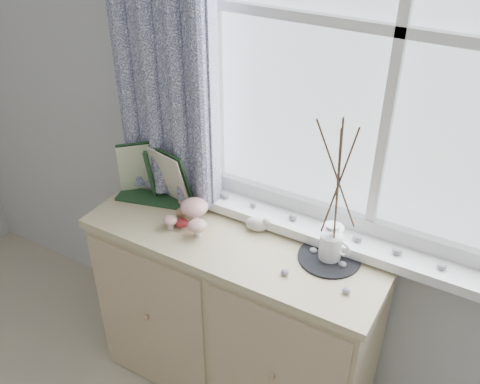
{
  "coord_description": "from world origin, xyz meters",
  "views": [
    {
      "loc": [
        0.68,
        0.36,
        2.12
      ],
      "look_at": [
        -0.1,
        1.7,
        1.1
      ],
      "focal_mm": 40.0,
      "sensor_mm": 36.0,
      "label": 1
    }
  ],
  "objects": [
    {
      "name": "botanical_book",
      "position": [
        -0.57,
        1.77,
        0.98
      ],
      "size": [
        0.4,
        0.23,
        0.27
      ],
      "primitive_type": null,
      "rotation": [
        0.0,
        0.0,
        0.27
      ],
      "color": "#1B391F",
      "rests_on": "sideboard"
    },
    {
      "name": "wooden_eggs",
      "position": [
        -0.4,
        1.76,
        0.87
      ],
      "size": [
        0.13,
        0.17,
        0.06
      ],
      "color": "tan",
      "rests_on": "sideboard"
    },
    {
      "name": "sideboard",
      "position": [
        -0.15,
        1.75,
        0.43
      ],
      "size": [
        1.2,
        0.45,
        0.85
      ],
      "color": "#C6B58A",
      "rests_on": "ground"
    },
    {
      "name": "songbird_figurine",
      "position": [
        -0.1,
        1.83,
        0.88
      ],
      "size": [
        0.13,
        0.08,
        0.06
      ],
      "primitive_type": null,
      "rotation": [
        0.0,
        0.0,
        0.25
      ],
      "color": "beige",
      "rests_on": "sideboard"
    },
    {
      "name": "crocheted_doily",
      "position": [
        0.21,
        1.81,
        0.85
      ],
      "size": [
        0.23,
        0.23,
        0.01
      ],
      "primitive_type": "cylinder",
      "color": "black",
      "rests_on": "sideboard"
    },
    {
      "name": "sideboard_pebbles",
      "position": [
        0.18,
        1.76,
        0.86
      ],
      "size": [
        0.33,
        0.23,
        0.02
      ],
      "color": "#949497",
      "rests_on": "sideboard"
    },
    {
      "name": "twig_pitcher",
      "position": [
        0.21,
        1.81,
        1.2
      ],
      "size": [
        0.26,
        0.26,
        0.62
      ],
      "rotation": [
        0.0,
        0.0,
        -0.2
      ],
      "color": "white",
      "rests_on": "crocheted_doily"
    },
    {
      "name": "toadstool_cluster",
      "position": [
        -0.33,
        1.73,
        0.91
      ],
      "size": [
        0.19,
        0.17,
        0.1
      ],
      "color": "beige",
      "rests_on": "sideboard"
    }
  ]
}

